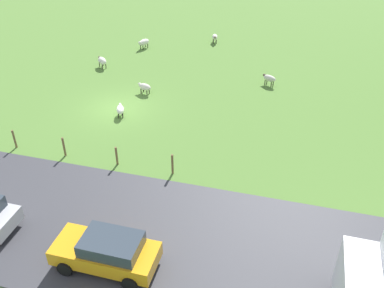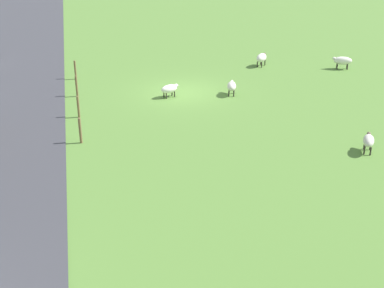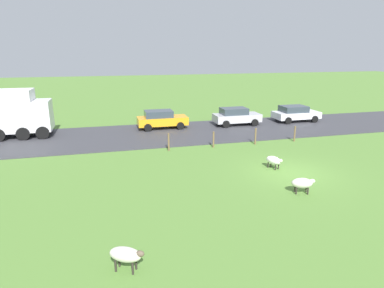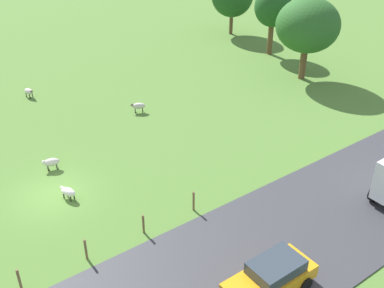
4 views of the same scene
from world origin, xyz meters
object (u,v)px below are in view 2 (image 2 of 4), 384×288
Objects in this scene: sheep_1 at (262,58)px; sheep_2 at (342,61)px; sheep_4 at (232,86)px; sheep_5 at (169,89)px; sheep_0 at (369,141)px.

sheep_1 is 5.18m from sheep_2.
sheep_4 is 3.49m from sheep_5.
sheep_4 is (3.71, -8.42, -0.04)m from sheep_0.
sheep_0 reaches higher than sheep_5.
sheep_0 is at bearing 90.96° from sheep_1.
sheep_5 is (11.84, 2.82, -0.07)m from sheep_2.
sheep_1 is at bearing -125.19° from sheep_4.
sheep_1 is at bearing -19.52° from sheep_2.
sheep_2 is (-4.66, -11.63, 0.00)m from sheep_0.
sheep_1 reaches higher than sheep_4.
sheep_2 reaches higher than sheep_4.
sheep_2 is at bearing 160.48° from sheep_1.
sheep_4 reaches higher than sheep_5.
sheep_0 is at bearing 129.19° from sheep_5.
sheep_4 is at bearing -66.23° from sheep_0.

